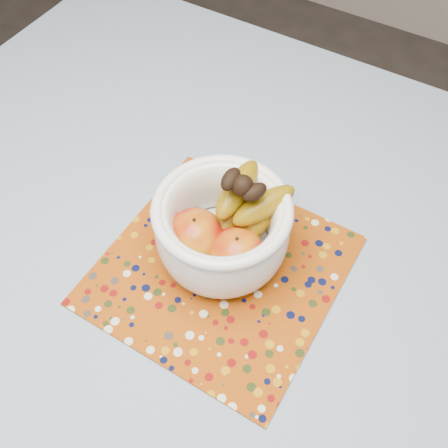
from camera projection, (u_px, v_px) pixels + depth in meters
name	position (u px, v px, depth m)	size (l,w,h in m)	color
table	(178.00, 324.00, 0.84)	(1.20, 1.20, 0.75)	brown
tablecloth	(174.00, 300.00, 0.78)	(1.32, 1.32, 0.01)	slate
placemat	(220.00, 270.00, 0.80)	(0.34, 0.34, 0.00)	#8E3B07
fruit_bowl	(228.00, 226.00, 0.76)	(0.21, 0.21, 0.17)	white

